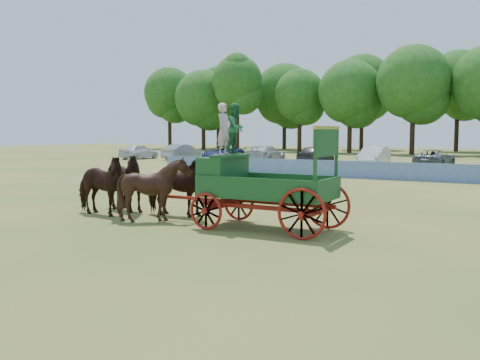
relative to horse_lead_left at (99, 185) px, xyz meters
name	(u,v)px	position (x,y,z in m)	size (l,w,h in m)	color
ground	(171,221)	(2.77, 0.34, -1.03)	(160.00, 160.00, 0.00)	olive
horse_lead_left	(99,185)	(0.00, 0.00, 0.00)	(1.11, 2.44, 2.06)	black
horse_lead_right	(121,183)	(0.00, 1.10, 0.00)	(1.11, 2.44, 2.06)	black
horse_wheel_left	(155,189)	(2.40, 0.00, 0.00)	(1.66, 1.87, 2.06)	black
horse_wheel_right	(176,186)	(2.40, 1.10, 0.00)	(1.11, 2.44, 2.06)	black
farm_dray	(245,173)	(5.36, 0.58, 0.60)	(5.99, 2.00, 3.70)	maroon
sponsor_banner	(335,169)	(1.77, 18.34, -0.50)	(26.00, 0.08, 1.05)	#1D429D
parked_cars	(292,155)	(-6.68, 30.56, -0.27)	(35.99, 7.19, 1.63)	silver
treeline	(422,84)	(-1.48, 59.91, 7.99)	(91.29, 23.41, 14.99)	#382314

